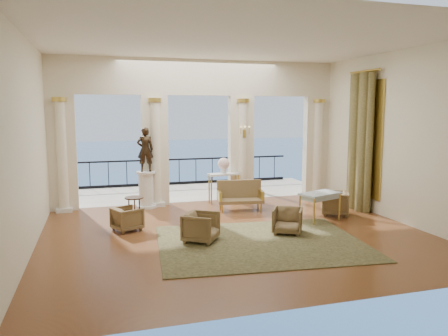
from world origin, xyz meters
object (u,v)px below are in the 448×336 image
object	(u,v)px
armchair_d	(127,218)
settee	(240,196)
armchair_b	(287,219)
game_table	(320,196)
side_table	(134,201)
console_table	(224,178)
armchair_c	(335,202)
pedestal	(146,190)
statue	(145,150)
armchair_a	(201,226)

from	to	relation	value
armchair_d	settee	world-z (taller)	settee
armchair_b	armchair_d	distance (m)	3.92
game_table	side_table	size ratio (longest dim) A/B	1.62
armchair_d	console_table	xyz separation A→B (m)	(3.20, 2.45, 0.47)
armchair_b	game_table	bearing A→B (deg)	63.76
armchair_b	side_table	size ratio (longest dim) A/B	0.90
armchair_c	game_table	size ratio (longest dim) A/B	0.60
pedestal	side_table	xyz separation A→B (m)	(-0.53, -2.11, 0.12)
game_table	statue	bearing A→B (deg)	126.36
side_table	settee	bearing A→B (deg)	17.69
armchair_a	armchair_d	bearing A→B (deg)	80.52
statue	armchair_a	bearing A→B (deg)	103.82
game_table	side_table	xyz separation A→B (m)	(-4.83, 0.76, -0.02)
pedestal	console_table	size ratio (longest dim) A/B	1.07
armchair_d	game_table	world-z (taller)	game_table
side_table	statue	bearing A→B (deg)	75.89
game_table	statue	world-z (taller)	statue
armchair_c	armchair_d	size ratio (longest dim) A/B	1.15
armchair_a	statue	xyz separation A→B (m)	(-0.80, 3.81, 1.41)
console_table	side_table	size ratio (longest dim) A/B	1.35
armchair_b	game_table	world-z (taller)	game_table
armchair_b	side_table	xyz separation A→B (m)	(-3.47, 1.66, 0.31)
game_table	side_table	distance (m)	4.89
armchair_b	armchair_c	xyz separation A→B (m)	(2.07, 1.35, 0.03)
armchair_a	pedestal	size ratio (longest dim) A/B	0.65
armchair_a	game_table	xyz separation A→B (m)	(3.50, 0.94, 0.32)
armchair_d	settee	distance (m)	3.60
armchair_b	pedestal	xyz separation A→B (m)	(-2.94, 3.77, 0.19)
armchair_c	game_table	xyz separation A→B (m)	(-0.71, -0.45, 0.31)
console_table	pedestal	bearing A→B (deg)	174.72
armchair_c	statue	size ratio (longest dim) A/B	0.56
armchair_a	armchair_c	world-z (taller)	armchair_c
armchair_c	settee	world-z (taller)	settee
armchair_a	settee	world-z (taller)	settee
armchair_b	console_table	xyz separation A→B (m)	(-0.48, 3.82, 0.44)
statue	armchair_b	bearing A→B (deg)	129.90
armchair_d	statue	xyz separation A→B (m)	(0.73, 2.40, 1.45)
armchair_d	statue	size ratio (longest dim) A/B	0.49
pedestal	armchair_d	bearing A→B (deg)	-106.95
armchair_a	console_table	xyz separation A→B (m)	(1.66, 3.86, 0.42)
pedestal	armchair_c	bearing A→B (deg)	-25.79
game_table	pedestal	xyz separation A→B (m)	(-4.30, 2.87, -0.14)
settee	game_table	world-z (taller)	settee
game_table	console_table	bearing A→B (deg)	102.24
armchair_a	armchair_b	bearing A→B (deg)	-55.96
armchair_c	game_table	distance (m)	0.90
console_table	armchair_a	bearing A→B (deg)	-119.75
game_table	armchair_a	bearing A→B (deg)	175.09
armchair_c	side_table	size ratio (longest dim) A/B	0.97
game_table	armchair_b	bearing A→B (deg)	-166.40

